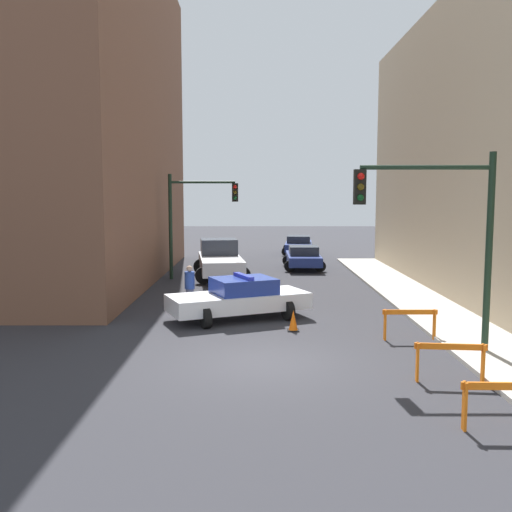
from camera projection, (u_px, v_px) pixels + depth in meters
The scene contains 14 objects.
ground_plane at pixel (264, 362), 14.47m from camera, with size 120.00×120.00×0.00m, color #2D2D33.
sidewalk_right at pixel (509, 360), 14.44m from camera, with size 2.40×44.00×0.12m.
building_corner_left at pixel (13, 115), 27.54m from camera, with size 14.00×20.00×16.08m.
traffic_light_near at pixel (447, 222), 14.73m from camera, with size 3.64×0.35×5.20m.
traffic_light_far at pixel (194, 211), 28.08m from camera, with size 3.44×0.35×5.20m.
police_car at pixel (241, 298), 19.34m from camera, with size 5.05×3.57×1.52m.
white_truck at pixel (222, 260), 28.85m from camera, with size 3.09×5.62×1.90m.
parked_car_near at pixel (305, 257), 32.23m from camera, with size 2.31×4.32×1.31m.
parked_car_mid at pixel (300, 245), 39.98m from camera, with size 2.53×4.45×1.31m.
pedestrian_crossing at pixel (191, 288), 20.64m from camera, with size 0.42×0.42×1.66m.
barrier_front at pixel (507, 398), 10.19m from camera, with size 1.60×0.20×0.90m.
barrier_mid at pixel (452, 356), 12.81m from camera, with size 1.60×0.30×0.90m.
barrier_back at pixel (412, 319), 16.54m from camera, with size 1.60×0.17×0.90m.
traffic_cone at pixel (295, 321), 17.68m from camera, with size 0.36×0.36×0.66m.
Camera 1 is at (-0.17, -14.08, 4.26)m, focal length 40.00 mm.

